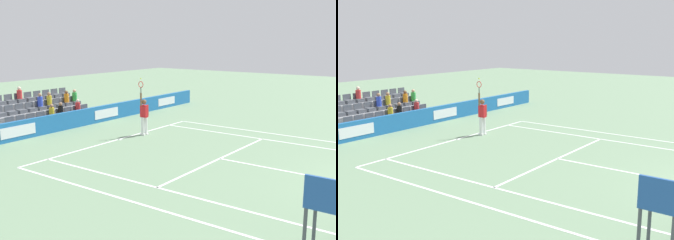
{
  "view_description": "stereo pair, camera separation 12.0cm",
  "coord_description": "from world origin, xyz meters",
  "views": [
    {
      "loc": [
        14.29,
        1.46,
        4.75
      ],
      "look_at": [
        -0.74,
        -9.51,
        1.1
      ],
      "focal_mm": 44.86,
      "sensor_mm": 36.0,
      "label": 1
    },
    {
      "loc": [
        14.22,
        1.56,
        4.75
      ],
      "look_at": [
        -0.74,
        -9.51,
        1.1
      ],
      "focal_mm": 44.86,
      "sensor_mm": 36.0,
      "label": 2
    }
  ],
  "objects": [
    {
      "name": "line_singles_sideline_right",
      "position": [
        -4.12,
        -5.95,
        0.0
      ],
      "size": [
        0.1,
        11.89,
        0.01
      ],
      "primitive_type": "cube",
      "color": "white",
      "rests_on": "ground"
    },
    {
      "name": "umpire_chair",
      "position": [
        6.76,
        -0.44,
        1.52
      ],
      "size": [
        0.7,
        0.7,
        2.34
      ],
      "color": "#474C54",
      "rests_on": "ground"
    },
    {
      "name": "line_centre_service",
      "position": [
        0.0,
        -3.2,
        0.0
      ],
      "size": [
        0.1,
        6.4,
        0.01
      ],
      "primitive_type": "cube",
      "color": "white",
      "rests_on": "ground"
    },
    {
      "name": "line_doubles_sideline_left",
      "position": [
        5.49,
        -5.95,
        0.0
      ],
      "size": [
        0.1,
        11.89,
        0.01
      ],
      "primitive_type": "cube",
      "color": "white",
      "rests_on": "ground"
    },
    {
      "name": "line_service",
      "position": [
        0.0,
        -6.4,
        0.0
      ],
      "size": [
        8.23,
        0.1,
        0.01
      ],
      "primitive_type": "cube",
      "color": "white",
      "rests_on": "ground"
    },
    {
      "name": "line_singles_sideline_left",
      "position": [
        4.12,
        -5.95,
        0.0
      ],
      "size": [
        0.1,
        11.89,
        0.01
      ],
      "primitive_type": "cube",
      "color": "white",
      "rests_on": "ground"
    },
    {
      "name": "line_centre_mark",
      "position": [
        0.0,
        -11.79,
        0.0
      ],
      "size": [
        0.1,
        0.2,
        0.01
      ],
      "primitive_type": "cube",
      "color": "white",
      "rests_on": "ground"
    },
    {
      "name": "line_doubles_sideline_right",
      "position": [
        -5.49,
        -5.95,
        0.0
      ],
      "size": [
        0.1,
        11.89,
        0.01
      ],
      "primitive_type": "cube",
      "color": "white",
      "rests_on": "ground"
    },
    {
      "name": "sponsor_barrier",
      "position": [
        0.0,
        -15.62,
        0.46
      ],
      "size": [
        23.49,
        0.22,
        0.92
      ],
      "color": "#1E66AD",
      "rests_on": "ground"
    },
    {
      "name": "line_baseline",
      "position": [
        0.0,
        -11.89,
        0.0
      ],
      "size": [
        10.97,
        0.1,
        0.01
      ],
      "primitive_type": "cube",
      "color": "white",
      "rests_on": "ground"
    },
    {
      "name": "tennis_player",
      "position": [
        -1.47,
        -11.51,
        0.99
      ],
      "size": [
        0.53,
        0.37,
        2.85
      ],
      "color": "white",
      "rests_on": "ground"
    },
    {
      "name": "stadium_stand",
      "position": [
        -0.01,
        -17.93,
        0.55
      ],
      "size": [
        5.58,
        2.85,
        2.15
      ],
      "color": "gray",
      "rests_on": "ground"
    }
  ]
}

